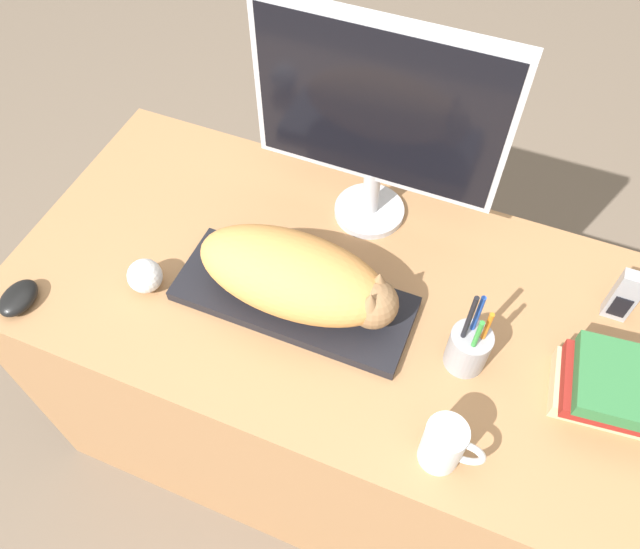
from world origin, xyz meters
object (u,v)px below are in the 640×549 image
Objects in this scene: cat at (299,277)px; phone at (624,296)px; coffee_mug at (445,445)px; pen_cup at (468,348)px; baseball at (145,276)px; book_stack at (617,390)px; keyboard at (294,299)px; computer_mouse at (18,298)px; monitor at (378,115)px.

cat is 3.17× the size of phone.
coffee_mug is 0.19m from pen_cup.
coffee_mug is 0.66m from baseball.
coffee_mug is at bearing -139.87° from book_stack.
keyboard is 0.63m from phone.
computer_mouse is 0.43× the size of pen_cup.
pen_cup is (0.33, -0.00, -0.04)m from cat.
computer_mouse is (-0.52, -0.21, -0.08)m from cat.
computer_mouse is 0.72× the size of phone.
phone is (0.24, 0.41, 0.01)m from coffee_mug.
phone is 0.56× the size of book_stack.
book_stack is (1.11, 0.22, 0.03)m from computer_mouse.
phone is (1.10, 0.42, 0.04)m from computer_mouse.
cat is at bearing 21.92° from computer_mouse.
monitor is 5.45× the size of computer_mouse.
pen_cup reaches higher than phone.
phone reaches higher than book_stack.
computer_mouse is at bearing -166.30° from pen_cup.
computer_mouse is at bearing -148.27° from baseball.
monitor is 3.93× the size of phone.
cat reaches higher than keyboard.
cat reaches higher than phone.
computer_mouse is 0.86m from coffee_mug.
phone is at bearing 94.32° from book_stack.
book_stack is at bearing 5.90° from baseball.
coffee_mug is at bearing -87.21° from pen_cup.
keyboard is at bearing 151.29° from coffee_mug.
computer_mouse is at bearing -179.14° from coffee_mug.
pen_cup is 0.33m from phone.
keyboard is 0.30m from baseball.
computer_mouse is at bearing -158.08° from cat.
book_stack is at bearing 3.79° from pen_cup.
coffee_mug is (0.86, 0.01, 0.04)m from computer_mouse.
phone is (0.59, 0.21, 0.05)m from keyboard.
coffee_mug is 0.87× the size of phone.
cat is at bearing -178.44° from book_stack.
monitor is 2.34× the size of pen_cup.
coffee_mug is 0.52× the size of pen_cup.
keyboard is 0.41m from coffee_mug.
monitor is at bearing 122.15° from coffee_mug.
computer_mouse is (-0.56, -0.49, -0.26)m from monitor.
baseball is (-0.65, 0.12, -0.02)m from coffee_mug.
keyboard is 0.08m from cat.
book_stack is (0.59, 0.02, -0.05)m from cat.
monitor reaches higher than coffee_mug.
monitor reaches higher than baseball.
keyboard is at bearing -160.32° from phone.
cat is 0.40m from coffee_mug.
monitor is 0.46m from pen_cup.
cat is at bearing -99.26° from monitor.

